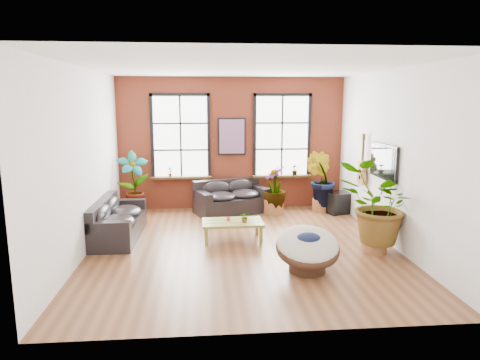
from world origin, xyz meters
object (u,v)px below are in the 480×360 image
object	(u,v)px
coffee_table	(233,223)
papasan_chair	(308,248)
sofa_back	(231,198)
sofa_left	(116,221)

from	to	relation	value
coffee_table	papasan_chair	distance (m)	2.14
sofa_back	sofa_left	size ratio (longest dim) A/B	0.97
sofa_left	coffee_table	world-z (taller)	sofa_left
papasan_chair	sofa_left	bearing A→B (deg)	154.23
sofa_back	papasan_chair	distance (m)	4.19
sofa_back	coffee_table	world-z (taller)	sofa_back
sofa_left	coffee_table	bearing A→B (deg)	-96.84
sofa_left	sofa_back	bearing A→B (deg)	-52.15
sofa_left	papasan_chair	size ratio (longest dim) A/B	1.77
sofa_back	papasan_chair	bearing A→B (deg)	-96.70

